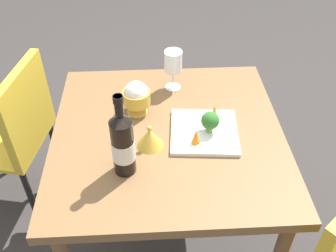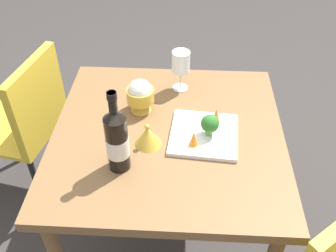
{
  "view_description": "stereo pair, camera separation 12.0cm",
  "coord_description": "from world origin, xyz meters",
  "px_view_note": "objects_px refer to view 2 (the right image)",
  "views": [
    {
      "loc": [
        -1.08,
        0.06,
        1.73
      ],
      "look_at": [
        0.0,
        0.0,
        0.79
      ],
      "focal_mm": 40.98,
      "sensor_mm": 36.0,
      "label": 1
    },
    {
      "loc": [
        -1.08,
        -0.06,
        1.73
      ],
      "look_at": [
        0.0,
        0.0,
        0.79
      ],
      "focal_mm": 40.98,
      "sensor_mm": 36.0,
      "label": 2
    }
  ],
  "objects_px": {
    "chair_by_wall": "(29,118)",
    "rice_bowl_lid": "(148,136)",
    "wine_glass": "(181,63)",
    "carrot_garnish_right": "(216,116)",
    "wine_bottle": "(117,140)",
    "serving_plate": "(204,134)",
    "carrot_garnish_left": "(194,138)",
    "rice_bowl": "(140,95)",
    "broccoli_floret": "(210,124)"
  },
  "relations": [
    {
      "from": "wine_bottle",
      "to": "broccoli_floret",
      "type": "distance_m",
      "value": 0.36
    },
    {
      "from": "chair_by_wall",
      "to": "broccoli_floret",
      "type": "distance_m",
      "value": 0.96
    },
    {
      "from": "chair_by_wall",
      "to": "rice_bowl",
      "type": "xyz_separation_m",
      "value": [
        -0.19,
        -0.58,
        0.3
      ]
    },
    {
      "from": "rice_bowl_lid",
      "to": "wine_bottle",
      "type": "bearing_deg",
      "value": 143.11
    },
    {
      "from": "wine_bottle",
      "to": "serving_plate",
      "type": "xyz_separation_m",
      "value": [
        0.17,
        -0.29,
        -0.11
      ]
    },
    {
      "from": "serving_plate",
      "to": "wine_bottle",
      "type": "bearing_deg",
      "value": 119.94
    },
    {
      "from": "wine_glass",
      "to": "carrot_garnish_right",
      "type": "xyz_separation_m",
      "value": [
        -0.24,
        -0.14,
        -0.08
      ]
    },
    {
      "from": "wine_glass",
      "to": "chair_by_wall",
      "type": "bearing_deg",
      "value": 87.88
    },
    {
      "from": "wine_bottle",
      "to": "broccoli_floret",
      "type": "xyz_separation_m",
      "value": [
        0.16,
        -0.31,
        -0.06
      ]
    },
    {
      "from": "rice_bowl",
      "to": "carrot_garnish_left",
      "type": "bearing_deg",
      "value": -134.65
    },
    {
      "from": "chair_by_wall",
      "to": "rice_bowl_lid",
      "type": "xyz_separation_m",
      "value": [
        -0.39,
        -0.63,
        0.26
      ]
    },
    {
      "from": "serving_plate",
      "to": "carrot_garnish_left",
      "type": "height_order",
      "value": "carrot_garnish_left"
    },
    {
      "from": "rice_bowl",
      "to": "serving_plate",
      "type": "distance_m",
      "value": 0.3
    },
    {
      "from": "wine_glass",
      "to": "rice_bowl_lid",
      "type": "height_order",
      "value": "wine_glass"
    },
    {
      "from": "rice_bowl",
      "to": "serving_plate",
      "type": "bearing_deg",
      "value": -119.93
    },
    {
      "from": "wine_glass",
      "to": "broccoli_floret",
      "type": "xyz_separation_m",
      "value": [
        -0.31,
        -0.12,
        -0.06
      ]
    },
    {
      "from": "rice_bowl",
      "to": "carrot_garnish_right",
      "type": "bearing_deg",
      "value": -105.16
    },
    {
      "from": "chair_by_wall",
      "to": "serving_plate",
      "type": "height_order",
      "value": "chair_by_wall"
    },
    {
      "from": "rice_bowl_lid",
      "to": "carrot_garnish_right",
      "type": "height_order",
      "value": "rice_bowl_lid"
    },
    {
      "from": "wine_bottle",
      "to": "rice_bowl_lid",
      "type": "xyz_separation_m",
      "value": [
        0.12,
        -0.09,
        -0.08
      ]
    },
    {
      "from": "rice_bowl_lid",
      "to": "carrot_garnish_left",
      "type": "height_order",
      "value": "rice_bowl_lid"
    },
    {
      "from": "wine_bottle",
      "to": "serving_plate",
      "type": "relative_size",
      "value": 1.16
    },
    {
      "from": "serving_plate",
      "to": "carrot_garnish_left",
      "type": "relative_size",
      "value": 4.5
    },
    {
      "from": "carrot_garnish_right",
      "to": "carrot_garnish_left",
      "type": "bearing_deg",
      "value": 146.82
    },
    {
      "from": "rice_bowl",
      "to": "rice_bowl_lid",
      "type": "bearing_deg",
      "value": -166.62
    },
    {
      "from": "rice_bowl_lid",
      "to": "carrot_garnish_left",
      "type": "relative_size",
      "value": 1.66
    },
    {
      "from": "chair_by_wall",
      "to": "wine_bottle",
      "type": "height_order",
      "value": "wine_bottle"
    },
    {
      "from": "wine_glass",
      "to": "wine_bottle",
      "type": "bearing_deg",
      "value": 157.72
    },
    {
      "from": "broccoli_floret",
      "to": "carrot_garnish_left",
      "type": "height_order",
      "value": "broccoli_floret"
    },
    {
      "from": "wine_bottle",
      "to": "rice_bowl",
      "type": "bearing_deg",
      "value": -7.14
    },
    {
      "from": "broccoli_floret",
      "to": "rice_bowl_lid",
      "type": "bearing_deg",
      "value": 101.97
    },
    {
      "from": "rice_bowl_lid",
      "to": "serving_plate",
      "type": "xyz_separation_m",
      "value": [
        0.05,
        -0.21,
        -0.03
      ]
    },
    {
      "from": "wine_glass",
      "to": "broccoli_floret",
      "type": "height_order",
      "value": "wine_glass"
    },
    {
      "from": "rice_bowl_lid",
      "to": "carrot_garnish_left",
      "type": "bearing_deg",
      "value": -94.09
    },
    {
      "from": "rice_bowl_lid",
      "to": "carrot_garnish_right",
      "type": "relative_size",
      "value": 1.6
    },
    {
      "from": "carrot_garnish_right",
      "to": "wine_glass",
      "type": "bearing_deg",
      "value": 30.76
    },
    {
      "from": "serving_plate",
      "to": "carrot_garnish_left",
      "type": "xyz_separation_m",
      "value": [
        -0.07,
        0.04,
        0.04
      ]
    },
    {
      "from": "serving_plate",
      "to": "carrot_garnish_left",
      "type": "bearing_deg",
      "value": 148.39
    },
    {
      "from": "wine_glass",
      "to": "rice_bowl",
      "type": "distance_m",
      "value": 0.23
    },
    {
      "from": "wine_bottle",
      "to": "rice_bowl_lid",
      "type": "distance_m",
      "value": 0.17
    },
    {
      "from": "carrot_garnish_left",
      "to": "broccoli_floret",
      "type": "bearing_deg",
      "value": -44.33
    },
    {
      "from": "wine_bottle",
      "to": "carrot_garnish_right",
      "type": "bearing_deg",
      "value": -55.33
    },
    {
      "from": "chair_by_wall",
      "to": "wine_bottle",
      "type": "bearing_deg",
      "value": -121.13
    },
    {
      "from": "chair_by_wall",
      "to": "broccoli_floret",
      "type": "xyz_separation_m",
      "value": [
        -0.34,
        -0.85,
        0.29
      ]
    },
    {
      "from": "wine_glass",
      "to": "rice_bowl_lid",
      "type": "bearing_deg",
      "value": 163.3
    },
    {
      "from": "wine_glass",
      "to": "serving_plate",
      "type": "height_order",
      "value": "wine_glass"
    },
    {
      "from": "carrot_garnish_left",
      "to": "carrot_garnish_right",
      "type": "distance_m",
      "value": 0.16
    },
    {
      "from": "chair_by_wall",
      "to": "broccoli_floret",
      "type": "relative_size",
      "value": 9.91
    },
    {
      "from": "carrot_garnish_left",
      "to": "rice_bowl_lid",
      "type": "bearing_deg",
      "value": 85.91
    },
    {
      "from": "serving_plate",
      "to": "broccoli_floret",
      "type": "distance_m",
      "value": 0.06
    }
  ]
}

